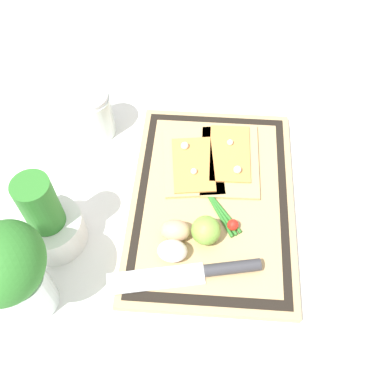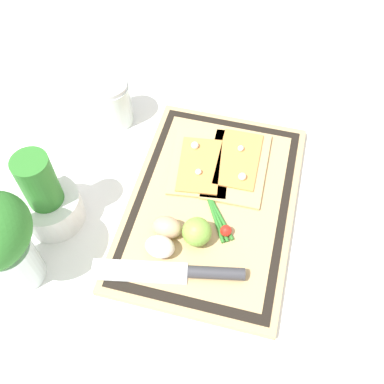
{
  "view_description": "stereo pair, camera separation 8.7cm",
  "coord_description": "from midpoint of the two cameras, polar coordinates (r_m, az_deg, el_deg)",
  "views": [
    {
      "loc": [
        -0.48,
        0.01,
        0.75
      ],
      "look_at": [
        0.0,
        0.04,
        0.04
      ],
      "focal_mm": 42.0,
      "sensor_mm": 36.0,
      "label": 1
    },
    {
      "loc": [
        -0.47,
        -0.08,
        0.75
      ],
      "look_at": [
        0.0,
        0.04,
        0.04
      ],
      "focal_mm": 42.0,
      "sensor_mm": 36.0,
      "label": 2
    }
  ],
  "objects": [
    {
      "name": "lime",
      "position": [
        0.81,
        -1.27,
        -5.13
      ],
      "size": [
        0.05,
        0.05,
        0.05
      ],
      "primitive_type": "sphere",
      "color": "#7FB742",
      "rests_on": "cutting_board"
    },
    {
      "name": "cherry_tomato_red",
      "position": [
        0.83,
        2.27,
        -4.42
      ],
      "size": [
        0.02,
        0.02,
        0.02
      ],
      "primitive_type": "sphere",
      "color": "red",
      "rests_on": "cutting_board"
    },
    {
      "name": "knife",
      "position": [
        0.8,
        -0.89,
        -10.24
      ],
      "size": [
        0.08,
        0.27,
        0.02
      ],
      "color": "silver",
      "rests_on": "cutting_board"
    },
    {
      "name": "egg_pink",
      "position": [
        0.8,
        -5.64,
        -7.7
      ],
      "size": [
        0.04,
        0.05,
        0.04
      ],
      "primitive_type": "ellipsoid",
      "color": "beige",
      "rests_on": "cutting_board"
    },
    {
      "name": "herb_pot",
      "position": [
        0.85,
        -20.56,
        -3.83
      ],
      "size": [
        0.12,
        0.12,
        0.18
      ],
      "color": "white",
      "rests_on": "ground_plane"
    },
    {
      "name": "ground_plane",
      "position": [
        0.89,
        -0.21,
        -1.61
      ],
      "size": [
        6.0,
        6.0,
        0.0
      ],
      "primitive_type": "plane",
      "color": "white"
    },
    {
      "name": "scallion_bunch",
      "position": [
        0.89,
        -1.28,
        0.43
      ],
      "size": [
        0.22,
        0.15,
        0.01
      ],
      "color": "#2D7528",
      "rests_on": "cutting_board"
    },
    {
      "name": "pizza_slice_far",
      "position": [
        0.92,
        -2.59,
        3.72
      ],
      "size": [
        0.19,
        0.14,
        0.02
      ],
      "color": "tan",
      "rests_on": "cutting_board"
    },
    {
      "name": "herb_glass",
      "position": [
        0.76,
        -25.05,
        -9.41
      ],
      "size": [
        0.13,
        0.12,
        0.21
      ],
      "color": "silver",
      "rests_on": "ground_plane"
    },
    {
      "name": "cutting_board",
      "position": [
        0.89,
        -0.22,
        -1.31
      ],
      "size": [
        0.46,
        0.32,
        0.02
      ],
      "color": "tan",
      "rests_on": "ground_plane"
    },
    {
      "name": "egg_brown",
      "position": [
        0.82,
        -5.17,
        -5.15
      ],
      "size": [
        0.04,
        0.05,
        0.04
      ],
      "primitive_type": "ellipsoid",
      "color": "tan",
      "rests_on": "cutting_board"
    },
    {
      "name": "sauce_jar",
      "position": [
        1.01,
        -14.91,
        9.11
      ],
      "size": [
        0.09,
        0.09,
        0.11
      ],
      "color": "silver",
      "rests_on": "ground_plane"
    },
    {
      "name": "pizza_slice_near",
      "position": [
        0.93,
        2.19,
        4.1
      ],
      "size": [
        0.19,
        0.12,
        0.02
      ],
      "color": "tan",
      "rests_on": "cutting_board"
    }
  ]
}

